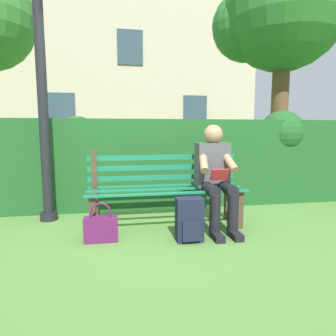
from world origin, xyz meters
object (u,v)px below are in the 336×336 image
backpack (189,220)px  person_seated (215,174)px  handbag (101,228)px  lamp_post (41,62)px  tree (277,14)px  park_bench (165,187)px

backpack → person_seated: bearing=-137.4°
handbag → lamp_post: size_ratio=0.12×
person_seated → lamp_post: 2.44m
backpack → lamp_post: 2.53m
backpack → tree: bearing=-130.8°
handbag → lamp_post: lamp_post is taller
person_seated → handbag: (1.28, 0.21, -0.50)m
person_seated → tree: size_ratio=0.25×
tree → backpack: 5.04m
tree → handbag: bearing=39.1°
tree → lamp_post: tree is taller
lamp_post → park_bench: bearing=162.7°
tree → handbag: size_ratio=11.73×
tree → person_seated: bearing=50.3°
park_bench → backpack: park_bench is taller
park_bench → handbag: bearing=28.9°
park_bench → person_seated: bearing=161.0°
tree → park_bench: bearing=41.5°
backpack → park_bench: bearing=-73.9°
park_bench → handbag: size_ratio=4.45×
park_bench → backpack: 0.62m
handbag → person_seated: bearing=-170.5°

